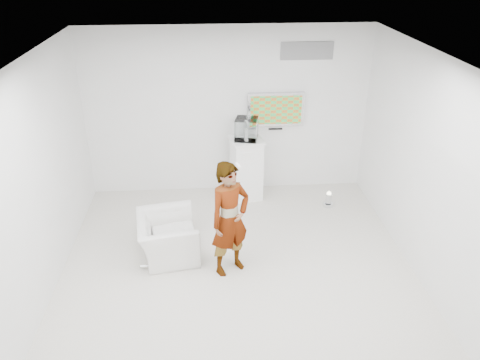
{
  "coord_description": "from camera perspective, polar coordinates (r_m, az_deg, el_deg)",
  "views": [
    {
      "loc": [
        -0.36,
        -5.38,
        4.19
      ],
      "look_at": [
        0.08,
        0.6,
        1.12
      ],
      "focal_mm": 35.0,
      "sensor_mm": 36.0,
      "label": 1
    }
  ],
  "objects": [
    {
      "name": "tv",
      "position": [
        8.35,
        4.38,
        8.59
      ],
      "size": [
        1.0,
        0.08,
        0.6
      ],
      "primitive_type": "cube",
      "color": "#B9B9BD",
      "rests_on": "room"
    },
    {
      "name": "logo_decal",
      "position": [
        8.22,
        8.17,
        15.32
      ],
      "size": [
        0.9,
        0.02,
        0.3
      ],
      "primitive_type": "cube",
      "color": "slate",
      "rests_on": "room"
    },
    {
      "name": "vitrine",
      "position": [
        8.07,
        0.8,
        6.23
      ],
      "size": [
        0.44,
        0.44,
        0.37
      ],
      "primitive_type": "cube",
      "rotation": [
        0.0,
        0.0,
        -0.22
      ],
      "color": "white",
      "rests_on": "pedestal"
    },
    {
      "name": "wii_remote",
      "position": [
        6.27,
        -0.23,
        1.69
      ],
      "size": [
        0.07,
        0.16,
        0.04
      ],
      "primitive_type": "cube",
      "rotation": [
        0.0,
        0.0,
        0.23
      ],
      "color": "white",
      "rests_on": "person"
    },
    {
      "name": "console",
      "position": [
        8.1,
        0.8,
        5.7
      ],
      "size": [
        0.05,
        0.16,
        0.21
      ],
      "primitive_type": "cube",
      "rotation": [
        0.0,
        0.0,
        0.04
      ],
      "color": "white",
      "rests_on": "pedestal"
    },
    {
      "name": "pedestal",
      "position": [
        8.37,
        0.77,
        1.42
      ],
      "size": [
        0.64,
        0.64,
        1.13
      ],
      "primitive_type": "cube",
      "rotation": [
        0.0,
        0.0,
        0.19
      ],
      "color": "white",
      "rests_on": "room"
    },
    {
      "name": "armchair",
      "position": [
        7.01,
        -8.83,
        -6.85
      ],
      "size": [
        0.98,
        1.08,
        0.63
      ],
      "primitive_type": "imported",
      "rotation": [
        0.0,
        0.0,
        1.72
      ],
      "color": "silver",
      "rests_on": "room"
    },
    {
      "name": "person",
      "position": [
        6.35,
        -1.24,
        -4.8
      ],
      "size": [
        0.73,
        0.66,
        1.67
      ],
      "primitive_type": "imported",
      "rotation": [
        0.0,
        0.0,
        0.56
      ],
      "color": "silver",
      "rests_on": "room"
    },
    {
      "name": "floor_uplight",
      "position": [
        8.39,
        10.73,
        -2.31
      ],
      "size": [
        0.2,
        0.2,
        0.27
      ],
      "primitive_type": "cylinder",
      "rotation": [
        0.0,
        0.0,
        0.12
      ],
      "color": "silver",
      "rests_on": "room"
    },
    {
      "name": "room",
      "position": [
        6.03,
        -0.34,
        0.57
      ],
      "size": [
        5.01,
        5.01,
        3.0
      ],
      "color": "beige",
      "rests_on": "ground"
    }
  ]
}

